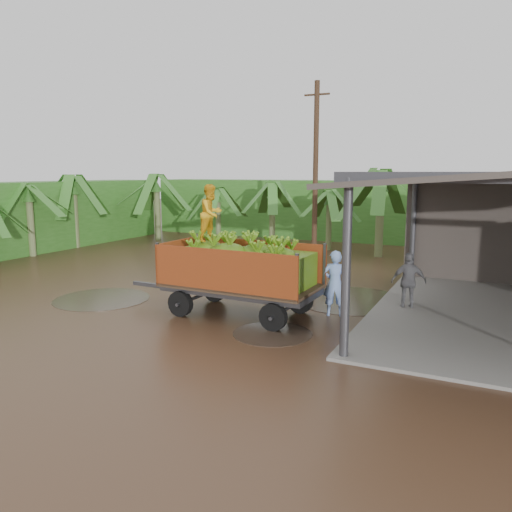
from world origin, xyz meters
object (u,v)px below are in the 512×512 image
(banana_trailer, at_px, (240,269))
(utility_pole, at_px, (316,171))
(man_blue, at_px, (335,283))
(man_grey, at_px, (409,281))

(banana_trailer, distance_m, utility_pole, 10.32)
(man_blue, relative_size, man_grey, 1.10)
(man_blue, xyz_separation_m, man_grey, (1.81, 1.60, -0.09))
(man_grey, relative_size, utility_pole, 0.21)
(man_grey, bearing_deg, man_blue, 23.87)
(utility_pole, bearing_deg, man_grey, -52.70)
(man_grey, bearing_deg, utility_pole, -70.25)
(banana_trailer, relative_size, utility_pole, 0.76)
(banana_trailer, bearing_deg, utility_pole, 98.20)
(man_blue, bearing_deg, man_grey, -155.44)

